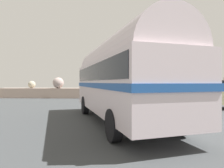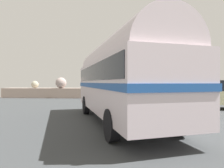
% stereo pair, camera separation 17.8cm
% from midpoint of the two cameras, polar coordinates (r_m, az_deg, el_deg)
% --- Properties ---
extents(ground, '(32.00, 26.00, 0.02)m').
position_cam_midpoint_polar(ground, '(9.93, 13.56, -9.61)').
color(ground, '#3A3E40').
extents(breakwater, '(31.36, 2.01, 2.45)m').
position_cam_midpoint_polar(breakwater, '(21.52, 8.39, -2.27)').
color(breakwater, tan).
rests_on(breakwater, ground).
extents(vintage_coach, '(5.25, 8.88, 3.70)m').
position_cam_midpoint_polar(vintage_coach, '(8.47, 1.69, 2.52)').
color(vintage_coach, black).
rests_on(vintage_coach, ground).
extents(parked_car_nearest, '(4.25, 2.11, 1.86)m').
position_cam_midpoint_polar(parked_car_nearest, '(14.59, 28.49, -2.61)').
color(parked_car_nearest, black).
rests_on(parked_car_nearest, ground).
extents(lamp_post, '(0.44, 1.06, 5.93)m').
position_cam_midpoint_polar(lamp_post, '(17.43, 12.65, 5.81)').
color(lamp_post, '#5B5B60').
rests_on(lamp_post, ground).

